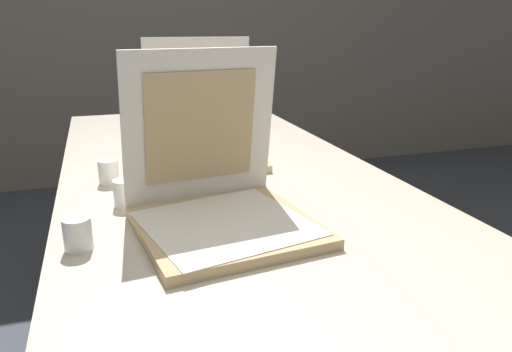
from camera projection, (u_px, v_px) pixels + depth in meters
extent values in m
cube|color=#BCB29E|center=(230.00, 186.00, 1.33)|extent=(0.88, 2.20, 0.03)
cylinder|color=#38383D|center=(97.00, 201.00, 2.27)|extent=(0.04, 0.04, 0.71)
cylinder|color=#38383D|center=(250.00, 185.00, 2.49)|extent=(0.04, 0.04, 0.71)
cube|color=tan|center=(226.00, 227.00, 1.00)|extent=(0.38, 0.38, 0.02)
cube|color=silver|center=(226.00, 223.00, 0.99)|extent=(0.36, 0.36, 0.00)
cube|color=silver|center=(200.00, 127.00, 1.07)|extent=(0.34, 0.10, 0.34)
cube|color=tan|center=(201.00, 127.00, 1.06)|extent=(0.25, 0.07, 0.24)
cube|color=tan|center=(205.00, 157.00, 1.51)|extent=(0.37, 0.37, 0.02)
cube|color=silver|center=(207.00, 154.00, 1.50)|extent=(0.33, 0.33, 0.00)
cube|color=silver|center=(198.00, 91.00, 1.60)|extent=(0.34, 0.05, 0.34)
cube|color=tan|center=(198.00, 91.00, 1.60)|extent=(0.24, 0.04, 0.24)
cube|color=#E5B74C|center=(218.00, 150.00, 1.52)|extent=(0.08, 0.12, 0.01)
cube|color=tan|center=(210.00, 145.00, 1.56)|extent=(0.06, 0.03, 0.02)
sphere|color=#2D6628|center=(218.00, 146.00, 1.53)|extent=(0.02, 0.02, 0.02)
sphere|color=#2D6628|center=(210.00, 146.00, 1.53)|extent=(0.02, 0.02, 0.02)
cylinder|color=white|center=(78.00, 234.00, 0.92)|extent=(0.05, 0.05, 0.06)
cylinder|color=white|center=(125.00, 193.00, 1.13)|extent=(0.05, 0.05, 0.06)
cylinder|color=white|center=(109.00, 172.00, 1.29)|extent=(0.05, 0.05, 0.06)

